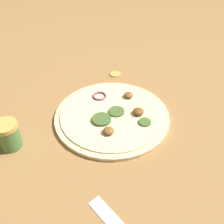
# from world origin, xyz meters

# --- Properties ---
(ground_plane) EXTENTS (3.00, 3.00, 0.00)m
(ground_plane) POSITION_xyz_m (0.00, 0.00, 0.00)
(ground_plane) COLOR #9E703F
(pizza) EXTENTS (0.33, 0.33, 0.03)m
(pizza) POSITION_xyz_m (-0.00, 0.00, 0.01)
(pizza) COLOR beige
(pizza) RESTS_ON ground_plane
(spice_jar) EXTENTS (0.06, 0.06, 0.07)m
(spice_jar) POSITION_xyz_m (0.28, -0.01, 0.04)
(spice_jar) COLOR #4C7F42
(spice_jar) RESTS_ON ground_plane
(loose_cap) EXTENTS (0.04, 0.04, 0.01)m
(loose_cap) POSITION_xyz_m (-0.11, -0.20, 0.00)
(loose_cap) COLOR gold
(loose_cap) RESTS_ON ground_plane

